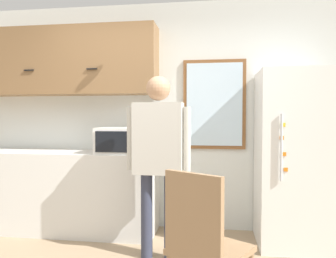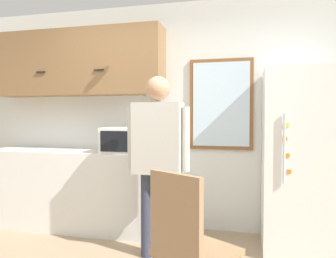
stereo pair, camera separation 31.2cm
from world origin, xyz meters
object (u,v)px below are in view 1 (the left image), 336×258
Objects in this scene: refrigerator at (295,158)px; chair at (203,240)px; person at (158,147)px; microwave at (122,141)px.

refrigerator reaches higher than chair.
chair is at bearing -62.09° from person.
refrigerator is 1.82× the size of chair.
chair is (0.95, -1.40, -0.54)m from microwave.
microwave reaches higher than chair.
chair is at bearing -122.12° from refrigerator.
microwave is at bearing -178.88° from refrigerator.
microwave is 0.55× the size of chair.
refrigerator is (1.35, 0.53, -0.15)m from person.
person is at bearing -44.81° from microwave.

